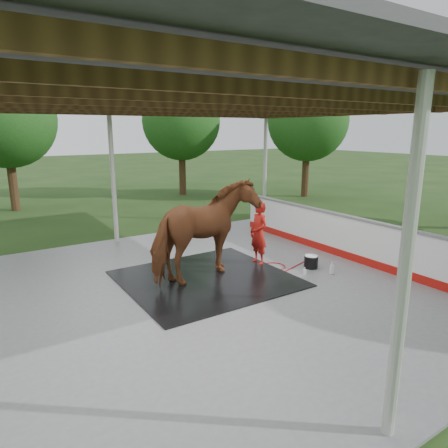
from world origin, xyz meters
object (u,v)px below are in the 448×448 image
dasher_board (342,237)px  wash_bucket (311,261)px  handler (259,233)px  horse (206,231)px

dasher_board → wash_bucket: 1.43m
wash_bucket → dasher_board: bearing=10.3°
dasher_board → handler: 2.37m
dasher_board → wash_bucket: bearing=-169.7°
handler → wash_bucket: size_ratio=4.66×
handler → horse: bearing=-80.8°
dasher_board → horse: (-3.91, 0.50, 0.59)m
dasher_board → handler: (-2.24, 0.73, 0.25)m
horse → handler: size_ratio=1.65×
horse → handler: horse is taller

